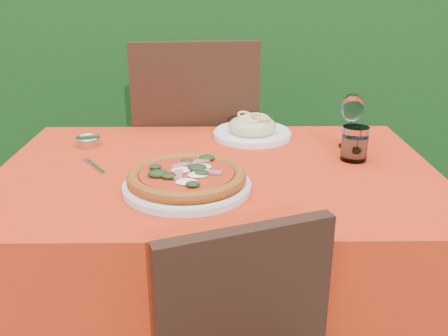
{
  "coord_description": "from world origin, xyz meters",
  "views": [
    {
      "loc": [
        0.0,
        -1.34,
        1.26
      ],
      "look_at": [
        0.02,
        -0.05,
        0.77
      ],
      "focal_mm": 40.0,
      "sensor_mm": 36.0,
      "label": 1
    }
  ],
  "objects_px": {
    "water_glass": "(354,145)",
    "fork": "(96,167)",
    "pasta_plate": "(252,129)",
    "steel_ramekin": "(88,142)",
    "pizza_plate": "(187,179)",
    "chair_far": "(195,150)",
    "wine_glass": "(352,110)"
  },
  "relations": [
    {
      "from": "water_glass",
      "to": "fork",
      "type": "relative_size",
      "value": 0.62
    },
    {
      "from": "pasta_plate",
      "to": "steel_ramekin",
      "type": "height_order",
      "value": "pasta_plate"
    },
    {
      "from": "fork",
      "to": "steel_ramekin",
      "type": "distance_m",
      "value": 0.22
    },
    {
      "from": "pizza_plate",
      "to": "fork",
      "type": "relative_size",
      "value": 2.37
    },
    {
      "from": "pizza_plate",
      "to": "steel_ramekin",
      "type": "height_order",
      "value": "pizza_plate"
    },
    {
      "from": "steel_ramekin",
      "to": "pizza_plate",
      "type": "bearing_deg",
      "value": -46.84
    },
    {
      "from": "chair_far",
      "to": "water_glass",
      "type": "height_order",
      "value": "chair_far"
    },
    {
      "from": "pizza_plate",
      "to": "pasta_plate",
      "type": "distance_m",
      "value": 0.49
    },
    {
      "from": "pasta_plate",
      "to": "fork",
      "type": "bearing_deg",
      "value": -148.26
    },
    {
      "from": "pizza_plate",
      "to": "pasta_plate",
      "type": "height_order",
      "value": "pasta_plate"
    },
    {
      "from": "fork",
      "to": "steel_ramekin",
      "type": "height_order",
      "value": "steel_ramekin"
    },
    {
      "from": "chair_far",
      "to": "wine_glass",
      "type": "height_order",
      "value": "chair_far"
    },
    {
      "from": "chair_far",
      "to": "wine_glass",
      "type": "xyz_separation_m",
      "value": [
        0.52,
        -0.41,
        0.27
      ]
    },
    {
      "from": "pasta_plate",
      "to": "steel_ramekin",
      "type": "xyz_separation_m",
      "value": [
        -0.54,
        -0.09,
        -0.01
      ]
    },
    {
      "from": "water_glass",
      "to": "fork",
      "type": "height_order",
      "value": "water_glass"
    },
    {
      "from": "water_glass",
      "to": "steel_ramekin",
      "type": "height_order",
      "value": "water_glass"
    },
    {
      "from": "pizza_plate",
      "to": "wine_glass",
      "type": "height_order",
      "value": "wine_glass"
    },
    {
      "from": "steel_ramekin",
      "to": "chair_far",
      "type": "bearing_deg",
      "value": 49.08
    },
    {
      "from": "pizza_plate",
      "to": "water_glass",
      "type": "bearing_deg",
      "value": 24.29
    },
    {
      "from": "pizza_plate",
      "to": "pasta_plate",
      "type": "bearing_deg",
      "value": 66.34
    },
    {
      "from": "wine_glass",
      "to": "pasta_plate",
      "type": "bearing_deg",
      "value": 159.8
    },
    {
      "from": "pizza_plate",
      "to": "chair_far",
      "type": "bearing_deg",
      "value": 91.01
    },
    {
      "from": "fork",
      "to": "pizza_plate",
      "type": "bearing_deg",
      "value": -64.32
    },
    {
      "from": "water_glass",
      "to": "pizza_plate",
      "type": "bearing_deg",
      "value": -155.71
    },
    {
      "from": "wine_glass",
      "to": "fork",
      "type": "bearing_deg",
      "value": -167.05
    },
    {
      "from": "pizza_plate",
      "to": "water_glass",
      "type": "height_order",
      "value": "water_glass"
    },
    {
      "from": "water_glass",
      "to": "chair_far",
      "type": "bearing_deg",
      "value": 133.54
    },
    {
      "from": "chair_far",
      "to": "water_glass",
      "type": "relative_size",
      "value": 10.17
    },
    {
      "from": "chair_far",
      "to": "pizza_plate",
      "type": "distance_m",
      "value": 0.77
    },
    {
      "from": "chair_far",
      "to": "steel_ramekin",
      "type": "bearing_deg",
      "value": 43.66
    },
    {
      "from": "chair_far",
      "to": "steel_ramekin",
      "type": "distance_m",
      "value": 0.53
    },
    {
      "from": "wine_glass",
      "to": "fork",
      "type": "distance_m",
      "value": 0.81
    }
  ]
}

